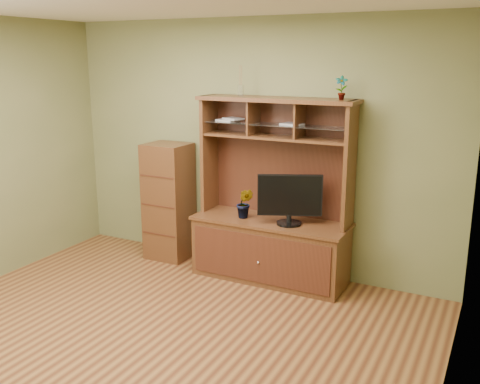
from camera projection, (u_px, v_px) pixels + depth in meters
The scene contains 8 objects.
room at pixel (138, 185), 4.06m from camera, with size 4.54×4.04×2.74m.
media_hutch at pixel (271, 231), 5.60m from camera, with size 1.66×0.61×1.90m.
monitor at pixel (290, 198), 5.33m from camera, with size 0.62×0.31×0.52m.
orchid_plant at pixel (245, 203), 5.58m from camera, with size 0.18×0.14×0.32m, color #2B5F20.
top_plant at pixel (341, 88), 5.01m from camera, with size 0.12×0.08×0.23m, color #385E21.
reed_diffuser at pixel (241, 84), 5.47m from camera, with size 0.06×0.06×0.31m.
magazines at pixel (250, 121), 5.52m from camera, with size 0.97×0.21×0.04m.
side_cabinet at pixel (169, 201), 6.17m from camera, with size 0.48×0.44×1.34m.
Camera 1 is at (2.48, -3.17, 2.30)m, focal length 40.00 mm.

